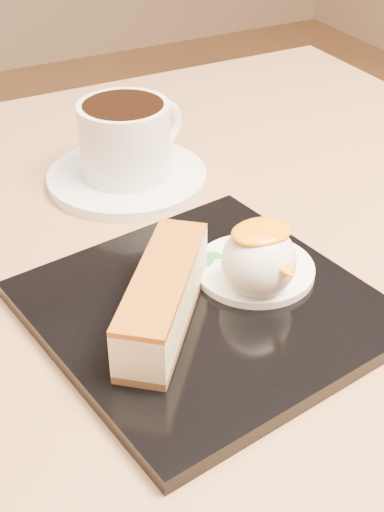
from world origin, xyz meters
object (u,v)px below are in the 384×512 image
dessert_plate (205,309)px  saucer (127,177)px  table (190,407)px  coffee_cup (127,137)px  ice_cream_scoop (259,261)px  cheesecake (163,297)px

dessert_plate → saucer: 0.21m
table → coffee_cup: (0.01, 0.15, 0.20)m
table → ice_cream_scoop: size_ratio=14.98×
cheesecake → saucer: bearing=22.7°
table → saucer: (0.01, 0.15, 0.16)m
ice_cream_scoop → coffee_cup: coffee_cup is taller
table → ice_cream_scoop: 0.20m
table → ice_cream_scoop: bearing=-70.1°
cheesecake → saucer: size_ratio=0.81×
dessert_plate → ice_cream_scoop: 0.05m
dessert_plate → cheesecake: size_ratio=1.80×
table → saucer: saucer is taller
ice_cream_scoop → coffee_cup: 0.22m
table → saucer: size_ratio=5.33×
table → ice_cream_scoop: (0.02, -0.06, 0.19)m
cheesecake → coffee_cup: size_ratio=1.10×
dessert_plate → saucer: dessert_plate is taller
table → coffee_cup: coffee_cup is taller
cheesecake → ice_cream_scoop: bearing=-50.4°
ice_cream_scoop → cheesecake: bearing=-180.0°
cheesecake → saucer: cheesecake is taller
table → saucer: bearing=85.3°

